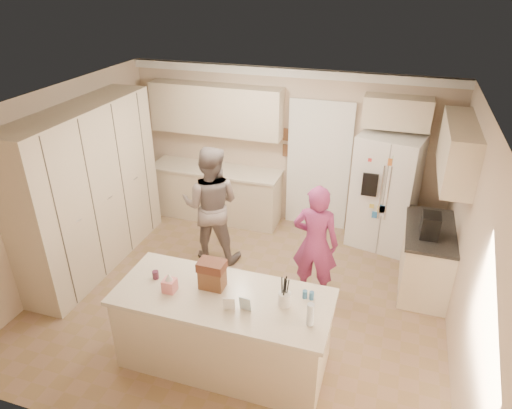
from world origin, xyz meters
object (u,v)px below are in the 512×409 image
(utensil_crock, at_px, (285,299))
(teen_girl, at_px, (315,243))
(tissue_box, at_px, (170,285))
(refrigerator, at_px, (385,192))
(teen_boy, at_px, (211,205))
(island_base, at_px, (224,331))
(dollhouse_body, at_px, (212,278))
(coffee_maker, at_px, (430,226))

(utensil_crock, distance_m, teen_girl, 1.42)
(utensil_crock, distance_m, tissue_box, 1.21)
(refrigerator, bearing_deg, tissue_box, -109.39)
(utensil_crock, height_order, teen_boy, teen_boy)
(island_base, relative_size, teen_boy, 1.24)
(tissue_box, height_order, dollhouse_body, dollhouse_body)
(dollhouse_body, bearing_deg, utensil_crock, -3.58)
(refrigerator, distance_m, dollhouse_body, 3.39)
(coffee_maker, height_order, teen_boy, teen_boy)
(tissue_box, distance_m, teen_boy, 2.03)
(refrigerator, bearing_deg, teen_girl, -102.02)
(coffee_maker, xyz_separation_m, utensil_crock, (-1.40, -1.85, -0.07))
(island_base, bearing_deg, refrigerator, 64.99)
(teen_girl, bearing_deg, refrigerator, -114.75)
(teen_boy, bearing_deg, teen_girl, 156.31)
(teen_girl, bearing_deg, coffee_maker, -162.04)
(refrigerator, xyz_separation_m, teen_girl, (-0.75, -1.63, -0.09))
(utensil_crock, bearing_deg, tissue_box, -172.87)
(refrigerator, distance_m, tissue_box, 3.76)
(refrigerator, distance_m, island_base, 3.44)
(coffee_maker, distance_m, utensil_crock, 2.32)
(coffee_maker, distance_m, dollhouse_body, 2.84)
(refrigerator, distance_m, utensil_crock, 3.14)
(island_base, bearing_deg, coffee_maker, 42.83)
(utensil_crock, xyz_separation_m, teen_girl, (0.04, 1.41, -0.19))
(dollhouse_body, bearing_deg, teen_girl, 58.13)
(utensil_crock, height_order, tissue_box, utensil_crock)
(teen_boy, height_order, teen_girl, teen_boy)
(dollhouse_body, distance_m, teen_boy, 1.96)
(coffee_maker, relative_size, utensil_crock, 2.00)
(refrigerator, distance_m, coffee_maker, 1.34)
(tissue_box, bearing_deg, utensil_crock, 7.13)
(dollhouse_body, xyz_separation_m, teen_boy, (-0.78, 1.79, -0.14))
(dollhouse_body, xyz_separation_m, teen_girl, (0.84, 1.36, -0.22))
(tissue_box, xyz_separation_m, teen_boy, (-0.38, 1.99, -0.10))
(island_base, xyz_separation_m, utensil_crock, (0.65, 0.05, 0.56))
(utensil_crock, relative_size, teen_boy, 0.08)
(coffee_maker, bearing_deg, refrigerator, 117.20)
(teen_girl, bearing_deg, dollhouse_body, 58.00)
(refrigerator, xyz_separation_m, coffee_maker, (0.61, -1.19, 0.17))
(coffee_maker, height_order, tissue_box, coffee_maker)
(teen_boy, bearing_deg, refrigerator, -161.90)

